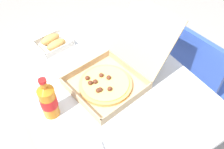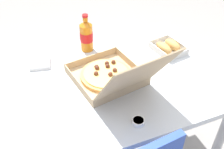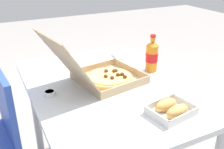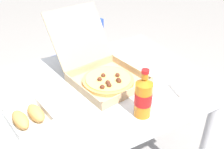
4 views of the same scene
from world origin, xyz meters
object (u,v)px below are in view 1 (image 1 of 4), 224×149
Objects in this scene: chair at (201,75)px; cola_bottle at (48,100)px; pizza_box_open at (113,75)px; paper_menu at (100,27)px; bread_side_box at (53,43)px; dipping_sauce_cup at (157,58)px.

chair is 3.71× the size of cola_bottle.
pizza_box_open is 0.48m from paper_menu.
chair is at bearing 86.19° from cola_bottle.
chair is 0.95m from bread_side_box.
cola_bottle is at bearing -23.61° from bread_side_box.
bread_side_box is 3.77× the size of dipping_sauce_cup.
pizza_box_open is (-0.08, -0.62, 0.27)m from chair.
cola_bottle is 1.07× the size of paper_menu.
pizza_box_open reaches higher than chair.
pizza_box_open reaches higher than bread_side_box.
bread_side_box is at bearing -108.23° from paper_menu.
cola_bottle reaches higher than chair.
pizza_box_open reaches higher than cola_bottle.
dipping_sauce_cup is (-0.09, -0.33, 0.24)m from chair.
chair is at bearing 82.57° from pizza_box_open.
bread_side_box reaches higher than paper_menu.
paper_menu is at bearing -165.28° from dipping_sauce_cup.
chair is 1.01m from cola_bottle.
pizza_box_open is at bearing 18.96° from bread_side_box.
chair is 0.42m from dipping_sauce_cup.
pizza_box_open reaches higher than paper_menu.
cola_bottle is at bearing -87.01° from pizza_box_open.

